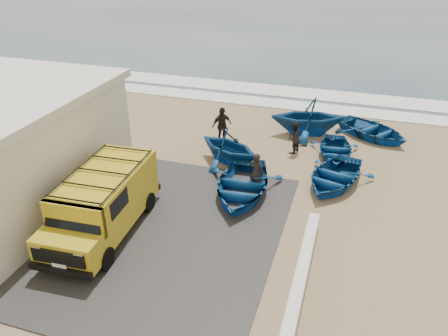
# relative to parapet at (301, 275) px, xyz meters

# --- Properties ---
(ground) EXTENTS (160.00, 160.00, 0.00)m
(ground) POSITION_rel_parapet_xyz_m (-5.00, 3.00, -0.28)
(ground) COLOR #957D56
(slab) EXTENTS (12.00, 10.00, 0.05)m
(slab) POSITION_rel_parapet_xyz_m (-7.00, 1.00, -0.25)
(slab) COLOR #373532
(slab) RESTS_ON ground
(ocean) EXTENTS (180.00, 88.00, 0.01)m
(ocean) POSITION_rel_parapet_xyz_m (-5.00, 59.00, -0.27)
(ocean) COLOR #385166
(ocean) RESTS_ON ground
(surf_line) EXTENTS (180.00, 1.60, 0.06)m
(surf_line) POSITION_rel_parapet_xyz_m (-5.00, 15.00, -0.25)
(surf_line) COLOR white
(surf_line) RESTS_ON ground
(surf_wash) EXTENTS (180.00, 2.20, 0.04)m
(surf_wash) POSITION_rel_parapet_xyz_m (-5.00, 17.50, -0.26)
(surf_wash) COLOR white
(surf_wash) RESTS_ON ground
(parapet) EXTENTS (0.35, 6.00, 0.55)m
(parapet) POSITION_rel_parapet_xyz_m (0.00, 0.00, 0.00)
(parapet) COLOR silver
(parapet) RESTS_ON ground
(van) EXTENTS (2.34, 5.35, 2.25)m
(van) POSITION_rel_parapet_xyz_m (-6.94, 0.58, 0.93)
(van) COLOR gold
(van) RESTS_ON ground
(boat_near_left) EXTENTS (3.37, 4.49, 0.88)m
(boat_near_left) POSITION_rel_parapet_xyz_m (-3.05, 4.27, 0.17)
(boat_near_left) COLOR navy
(boat_near_left) RESTS_ON ground
(boat_near_right) EXTENTS (3.66, 4.41, 0.79)m
(boat_near_right) POSITION_rel_parapet_xyz_m (0.39, 6.21, 0.12)
(boat_near_right) COLOR navy
(boat_near_right) RESTS_ON ground
(boat_mid_left) EXTENTS (3.97, 3.76, 1.65)m
(boat_mid_left) POSITION_rel_parapet_xyz_m (-4.34, 6.77, 0.55)
(boat_mid_left) COLOR navy
(boat_mid_left) RESTS_ON ground
(boat_mid_right) EXTENTS (2.61, 3.43, 0.66)m
(boat_mid_right) POSITION_rel_parapet_xyz_m (0.21, 8.83, 0.06)
(boat_mid_right) COLOR navy
(boat_mid_right) RESTS_ON ground
(boat_far_left) EXTENTS (4.40, 4.04, 1.96)m
(boat_far_left) POSITION_rel_parapet_xyz_m (-1.40, 11.07, 0.70)
(boat_far_left) COLOR navy
(boat_far_left) RESTS_ON ground
(boat_far_right) EXTENTS (4.70, 4.43, 0.79)m
(boat_far_right) POSITION_rel_parapet_xyz_m (1.85, 11.62, 0.12)
(boat_far_right) COLOR navy
(boat_far_right) RESTS_ON ground
(fisherman_front) EXTENTS (0.70, 0.55, 1.69)m
(fisherman_front) POSITION_rel_parapet_xyz_m (-2.57, 4.74, 0.57)
(fisherman_front) COLOR black
(fisherman_front) RESTS_ON ground
(fisherman_middle) EXTENTS (0.83, 0.92, 1.56)m
(fisherman_middle) POSITION_rel_parapet_xyz_m (-1.74, 8.68, 0.51)
(fisherman_middle) COLOR black
(fisherman_middle) RESTS_ON ground
(fisherman_back) EXTENTS (1.05, 1.12, 1.86)m
(fisherman_back) POSITION_rel_parapet_xyz_m (-5.29, 8.71, 0.65)
(fisherman_back) COLOR black
(fisherman_back) RESTS_ON ground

